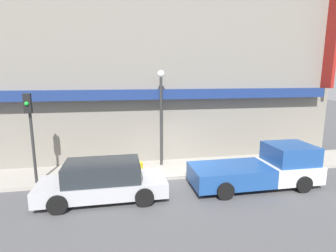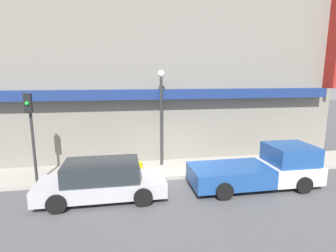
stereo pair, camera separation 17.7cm
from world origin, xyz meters
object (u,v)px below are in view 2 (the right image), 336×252
parked_car (102,180)px  traffic_light (31,123)px  pickup_truck (263,169)px  fire_hydrant (141,168)px  street_lamp (161,106)px

parked_car → traffic_light: traffic_light is taller
pickup_truck → parked_car: bearing=-178.1°
fire_hydrant → traffic_light: (-4.55, -0.17, 2.33)m
parked_car → fire_hydrant: bearing=49.0°
fire_hydrant → street_lamp: 3.25m
parked_car → street_lamp: bearing=48.3°
parked_car → traffic_light: (-2.93, 1.65, 2.09)m
pickup_truck → fire_hydrant: (-5.16, 1.82, -0.29)m
pickup_truck → traffic_light: size_ratio=1.43×
street_lamp → traffic_light: (-5.73, -1.43, -0.43)m
pickup_truck → parked_car: (-6.77, 0.00, -0.05)m
parked_car → traffic_light: 3.96m
traffic_light → parked_car: bearing=-29.4°
pickup_truck → street_lamp: size_ratio=1.14×
parked_car → fire_hydrant: (1.62, 1.82, -0.24)m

